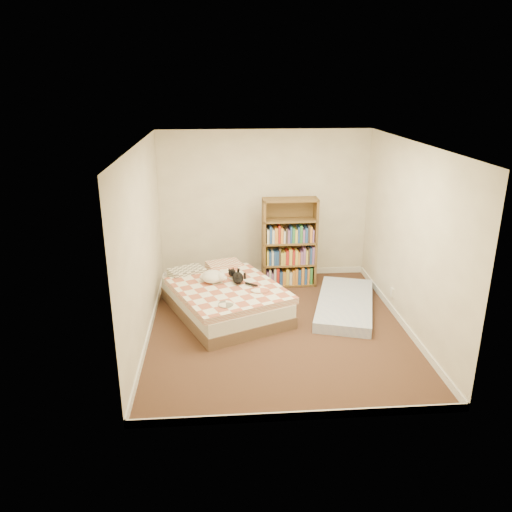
{
  "coord_description": "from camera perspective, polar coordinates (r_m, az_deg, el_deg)",
  "views": [
    {
      "loc": [
        -0.77,
        -6.13,
        3.23
      ],
      "look_at": [
        -0.27,
        0.3,
        0.95
      ],
      "focal_mm": 35.0,
      "sensor_mm": 36.0,
      "label": 1
    }
  ],
  "objects": [
    {
      "name": "floor_mattress",
      "position": [
        7.59,
        10.13,
        -5.45
      ],
      "size": [
        1.25,
        1.89,
        0.16
      ],
      "primitive_type": "cube",
      "rotation": [
        0.0,
        0.0,
        -0.29
      ],
      "color": "#7D91D0",
      "rests_on": "room"
    },
    {
      "name": "black_cat",
      "position": [
        7.31,
        -2.08,
        -2.4
      ],
      "size": [
        0.3,
        0.62,
        0.14
      ],
      "rotation": [
        0.0,
        0.0,
        0.4
      ],
      "color": "black",
      "rests_on": "bed"
    },
    {
      "name": "bookshelf",
      "position": [
        8.22,
        3.78,
        0.32
      ],
      "size": [
        0.89,
        0.31,
        1.47
      ],
      "rotation": [
        0.0,
        0.0,
        0.02
      ],
      "color": "brown",
      "rests_on": "room"
    },
    {
      "name": "white_dog",
      "position": [
        7.28,
        -4.93,
        -2.36
      ],
      "size": [
        0.4,
        0.42,
        0.17
      ],
      "rotation": [
        0.0,
        0.0,
        0.3
      ],
      "color": "silver",
      "rests_on": "bed"
    },
    {
      "name": "bed",
      "position": [
        7.35,
        -3.61,
        -4.72
      ],
      "size": [
        1.97,
        2.26,
        0.5
      ],
      "rotation": [
        0.0,
        0.0,
        0.41
      ],
      "color": "brown",
      "rests_on": "room"
    },
    {
      "name": "room",
      "position": [
        6.51,
        2.63,
        1.21
      ],
      "size": [
        3.51,
        4.01,
        2.51
      ],
      "color": "#492C1F",
      "rests_on": "ground"
    }
  ]
}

